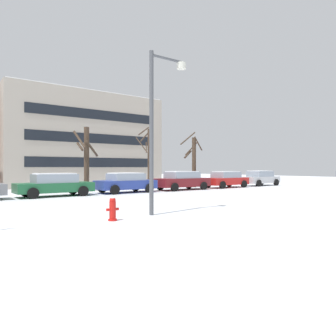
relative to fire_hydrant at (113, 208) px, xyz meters
name	(u,v)px	position (x,y,z in m)	size (l,w,h in m)	color
ground_plane	(2,222)	(-3.05, 1.87, -0.41)	(120.00, 120.00, 0.00)	white
fire_hydrant	(113,208)	(0.00, 0.00, 0.00)	(0.44, 0.30, 0.82)	red
street_lamp	(158,116)	(2.02, 0.31, 3.32)	(1.68, 0.36, 6.17)	#4C4F54
parked_car_green	(55,185)	(1.00, 10.30, 0.32)	(4.60, 2.13, 1.44)	#1E6038
parked_car_blue	(126,182)	(5.98, 10.33, 0.32)	(4.26, 2.22, 1.42)	#283D93
parked_car_maroon	(182,180)	(10.96, 10.18, 0.35)	(4.62, 2.14, 1.50)	maroon
parked_car_red	(226,179)	(15.94, 10.17, 0.33)	(4.28, 2.06, 1.45)	red
parked_car_silver	(260,178)	(20.92, 10.36, 0.34)	(4.30, 2.05, 1.49)	silver
tree_far_left	(193,160)	(13.97, 12.33, 2.06)	(1.80, 1.58, 5.18)	#423326
tree_far_mid	(86,157)	(4.17, 13.28, 2.18)	(1.72, 1.44, 4.86)	#423326
tree_far_right	(149,157)	(9.88, 13.45, 2.32)	(1.39, 1.79, 5.43)	#423326
building_far_right	(78,141)	(7.05, 23.05, 4.19)	(15.44, 8.86, 9.21)	#B2A899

